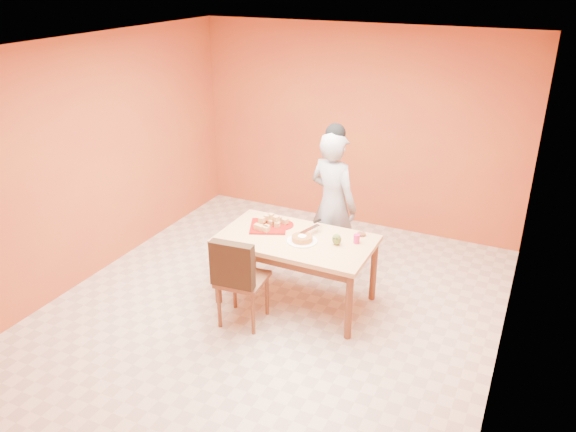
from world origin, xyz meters
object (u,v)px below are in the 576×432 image
at_px(pastry_platter, 268,226).
at_px(checker_tin, 361,234).
at_px(dining_chair, 241,278).
at_px(red_dinner_plate, 282,225).
at_px(egg_ornament, 337,239).
at_px(dining_table, 296,246).
at_px(sponge_cake, 302,238).
at_px(magenta_glass, 357,239).
at_px(person, 333,205).

relative_size(pastry_platter, checker_tin, 4.26).
bearing_deg(pastry_platter, dining_chair, -85.45).
bearing_deg(dining_chair, red_dinner_plate, 79.88).
relative_size(egg_ornament, checker_tin, 1.35).
bearing_deg(egg_ornament, checker_tin, 82.78).
height_order(dining_table, pastry_platter, pastry_platter).
relative_size(red_dinner_plate, checker_tin, 2.76).
distance_m(dining_table, sponge_cake, 0.17).
bearing_deg(checker_tin, magenta_glass, -86.98).
bearing_deg(dining_table, person, 81.68).
xyz_separation_m(dining_chair, egg_ornament, (0.76, 0.63, 0.31)).
bearing_deg(red_dinner_plate, dining_table, -38.77).
bearing_deg(sponge_cake, egg_ornament, 14.36).
distance_m(person, pastry_platter, 0.82).
height_order(dining_chair, person, person).
relative_size(pastry_platter, sponge_cake, 1.78).
height_order(pastry_platter, red_dinner_plate, pastry_platter).
distance_m(sponge_cake, egg_ornament, 0.35).
distance_m(dining_chair, egg_ornament, 1.03).
distance_m(red_dinner_plate, magenta_glass, 0.87).
xyz_separation_m(pastry_platter, sponge_cake, (0.47, -0.16, 0.03)).
xyz_separation_m(person, pastry_platter, (-0.49, -0.65, -0.09)).
distance_m(dining_chair, checker_tin, 1.34).
xyz_separation_m(dining_table, red_dinner_plate, (-0.26, 0.21, 0.10)).
bearing_deg(sponge_cake, pastry_platter, 161.48).
distance_m(pastry_platter, checker_tin, 1.00).
xyz_separation_m(red_dinner_plate, sponge_cake, (0.35, -0.26, 0.03)).
height_order(pastry_platter, sponge_cake, sponge_cake).
height_order(pastry_platter, magenta_glass, magenta_glass).
xyz_separation_m(sponge_cake, checker_tin, (0.50, 0.40, -0.02)).
xyz_separation_m(pastry_platter, egg_ornament, (0.81, -0.07, 0.05)).
bearing_deg(person, checker_tin, 158.51).
distance_m(sponge_cake, checker_tin, 0.64).
bearing_deg(sponge_cake, magenta_glass, 22.67).
distance_m(dining_table, person, 0.79).
relative_size(dining_table, egg_ornament, 13.22).
distance_m(dining_chair, sponge_cake, 0.74).
relative_size(dining_table, sponge_cake, 7.43).
distance_m(pastry_platter, egg_ornament, 0.82).
bearing_deg(checker_tin, person, 139.69).
relative_size(person, red_dinner_plate, 6.97).
bearing_deg(egg_ornament, dining_table, -154.83).
relative_size(red_dinner_plate, sponge_cake, 1.15).
xyz_separation_m(person, red_dinner_plate, (-0.37, -0.55, -0.10)).
height_order(pastry_platter, egg_ornament, egg_ornament).
distance_m(pastry_platter, red_dinner_plate, 0.15).
bearing_deg(red_dinner_plate, checker_tin, 9.21).
height_order(person, pastry_platter, person).
height_order(person, red_dinner_plate, person).
bearing_deg(person, pastry_platter, 71.71).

